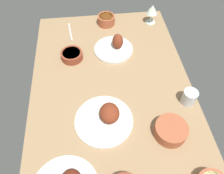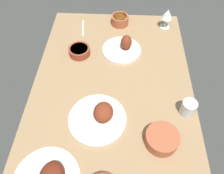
# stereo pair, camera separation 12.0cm
# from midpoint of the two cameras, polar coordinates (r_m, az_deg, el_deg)

# --- Properties ---
(dining_table) EXTENTS (1.40, 0.90, 0.04)m
(dining_table) POSITION_cam_midpoint_polar(r_m,az_deg,el_deg) (1.23, 2.78, -1.31)
(dining_table) COLOR #937551
(dining_table) RESTS_ON ground
(plate_center_main) EXTENTS (0.29, 0.29, 0.09)m
(plate_center_main) POSITION_cam_midpoint_polar(r_m,az_deg,el_deg) (1.09, -0.07, -7.92)
(plate_center_main) COLOR silver
(plate_center_main) RESTS_ON dining_table
(plate_near_viewer) EXTENTS (0.25, 0.25, 0.11)m
(plate_near_viewer) POSITION_cam_midpoint_polar(r_m,az_deg,el_deg) (1.41, 5.40, 10.11)
(plate_near_viewer) COLOR silver
(plate_near_viewer) RESTS_ON dining_table
(bowl_soup) EXTENTS (0.12, 0.12, 0.06)m
(bowl_soup) POSITION_cam_midpoint_polar(r_m,az_deg,el_deg) (1.61, 4.31, 17.04)
(bowl_soup) COLOR #A35133
(bowl_soup) RESTS_ON dining_table
(bowl_pasta) EXTENTS (0.13, 0.13, 0.05)m
(bowl_pasta) POSITION_cam_midpoint_polar(r_m,az_deg,el_deg) (1.39, -6.07, 9.25)
(bowl_pasta) COLOR brown
(bowl_pasta) RESTS_ON dining_table
(bowl_cream) EXTENTS (0.16, 0.16, 0.06)m
(bowl_cream) POSITION_cam_midpoint_polar(r_m,az_deg,el_deg) (1.07, 16.15, -13.08)
(bowl_cream) COLOR #A35133
(bowl_cream) RESTS_ON dining_table
(wine_glass) EXTENTS (0.08, 0.08, 0.14)m
(wine_glass) POSITION_cam_midpoint_polar(r_m,az_deg,el_deg) (1.60, 16.45, 17.51)
(wine_glass) COLOR silver
(wine_glass) RESTS_ON dining_table
(water_tumbler) EXTENTS (0.07, 0.07, 0.08)m
(water_tumbler) POSITION_cam_midpoint_polar(r_m,az_deg,el_deg) (1.18, 22.08, -5.28)
(water_tumbler) COLOR silver
(water_tumbler) RESTS_ON dining_table
(fork_loose) EXTENTS (0.18, 0.03, 0.01)m
(fork_loose) POSITION_cam_midpoint_polar(r_m,az_deg,el_deg) (1.59, -5.39, 14.98)
(fork_loose) COLOR silver
(fork_loose) RESTS_ON dining_table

